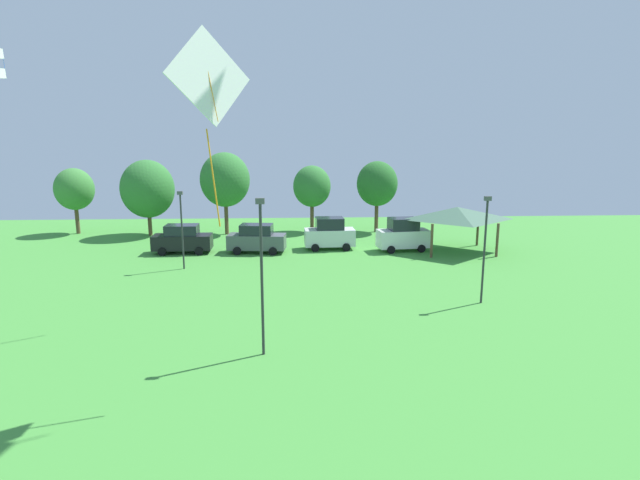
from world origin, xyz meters
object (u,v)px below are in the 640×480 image
parked_car_leftmost (182,239)px  parked_car_third_from_left (330,234)px  light_post_0 (485,243)px  treeline_tree_2 (225,180)px  treeline_tree_1 (148,189)px  treeline_tree_4 (377,184)px  light_post_2 (262,269)px  treeline_tree_3 (312,186)px  treeline_tree_0 (74,189)px  light_post_1 (182,225)px  parked_car_second_from_left (257,239)px  parked_car_rightmost_in_row (403,235)px  park_pavilion (457,213)px  kite_flying_2 (209,81)px

parked_car_leftmost → parked_car_third_from_left: (11.75, 0.85, 0.15)m
light_post_0 → treeline_tree_2: 27.09m
treeline_tree_1 → treeline_tree_4: treeline_tree_1 is taller
light_post_2 → treeline_tree_1: 29.76m
parked_car_third_from_left → treeline_tree_3: bearing=95.6°
treeline_tree_4 → treeline_tree_0: bearing=179.0°
light_post_1 → light_post_2: bearing=-66.1°
light_post_1 → treeline_tree_3: bearing=55.8°
parked_car_second_from_left → light_post_1: light_post_1 is taller
parked_car_third_from_left → parked_car_rightmost_in_row: bearing=-11.9°
treeline_tree_3 → treeline_tree_4: size_ratio=0.94×
treeline_tree_0 → treeline_tree_2: treeline_tree_2 is taller
parked_car_leftmost → treeline_tree_1: 9.53m
light_post_1 → treeline_tree_1: size_ratio=0.77×
parked_car_rightmost_in_row → treeline_tree_4: size_ratio=0.62×
treeline_tree_0 → parked_car_second_from_left: bearing=-27.3°
park_pavilion → light_post_1: bearing=-167.6°
treeline_tree_1 → light_post_0: bearing=-41.4°
parked_car_second_from_left → treeline_tree_1: (-10.54, 7.86, 3.23)m
kite_flying_2 → treeline_tree_2: (-3.73, 29.99, -5.57)m
parked_car_second_from_left → treeline_tree_0: bearing=158.6°
parked_car_second_from_left → light_post_0: size_ratio=0.79×
treeline_tree_0 → treeline_tree_1: bearing=-10.1°
light_post_1 → treeline_tree_0: (-12.99, 13.96, 1.13)m
kite_flying_2 → treeline_tree_0: size_ratio=1.05×
parked_car_second_from_left → parked_car_third_from_left: parked_car_third_from_left is taller
treeline_tree_0 → treeline_tree_4: (28.69, -0.51, 0.43)m
park_pavilion → kite_flying_2: bearing=-126.0°
parked_car_rightmost_in_row → treeline_tree_2: treeline_tree_2 is taller
parked_car_third_from_left → light_post_1: light_post_1 is taller
parked_car_leftmost → light_post_0: size_ratio=0.78×
light_post_1 → parked_car_rightmost_in_row: bearing=16.6°
parked_car_leftmost → parked_car_third_from_left: size_ratio=1.11×
parked_car_rightmost_in_row → light_post_1: bearing=-170.5°
parked_car_third_from_left → park_pavilion: (10.10, -1.34, 1.81)m
park_pavilion → light_post_2: size_ratio=1.00×
parked_car_third_from_left → parked_car_rightmost_in_row: size_ratio=0.97×
park_pavilion → light_post_1: size_ratio=1.21×
treeline_tree_1 → park_pavilion: bearing=-17.1°
kite_flying_2 → light_post_0: (12.98, 8.74, -7.37)m
parked_car_leftmost → parked_car_second_from_left: parked_car_second_from_left is taller
light_post_1 → treeline_tree_3: 16.85m
parked_car_rightmost_in_row → light_post_1: 17.28m
park_pavilion → light_post_2: 23.78m
treeline_tree_0 → treeline_tree_3: (22.44, -0.06, 0.17)m
park_pavilion → light_post_1: (-20.69, -4.54, 0.02)m
treeline_tree_0 → light_post_0: bearing=-35.7°
light_post_2 → treeline_tree_3: bearing=83.9°
treeline_tree_2 → park_pavilion: bearing=-23.4°
light_post_0 → treeline_tree_3: treeline_tree_3 is taller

